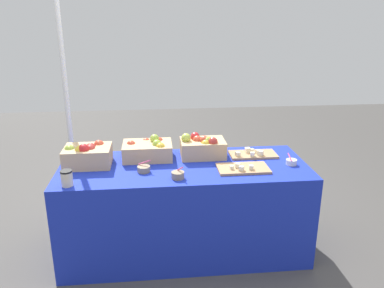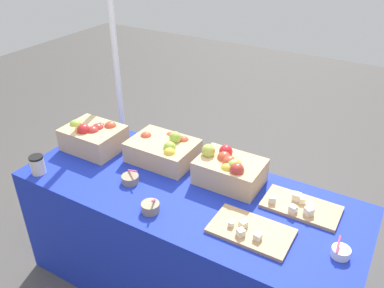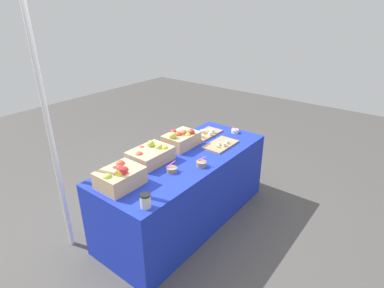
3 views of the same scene
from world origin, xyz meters
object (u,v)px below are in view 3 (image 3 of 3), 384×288
apple_crate_middle (151,155)px  cutting_board_front (221,145)px  sample_bowl_near (172,170)px  cutting_board_back (206,134)px  apple_crate_right (182,138)px  tent_pole (51,139)px  sample_bowl_far (235,131)px  coffee_cup (145,201)px  sample_bowl_mid (201,164)px  apple_crate_left (120,177)px

apple_crate_middle → cutting_board_front: bearing=-24.7°
sample_bowl_near → cutting_board_back: bearing=16.1°
apple_crate_right → cutting_board_front: size_ratio=0.93×
sample_bowl_near → tent_pole: bearing=132.4°
apple_crate_right → sample_bowl_far: apple_crate_right is taller
apple_crate_right → sample_bowl_far: bearing=-20.6°
apple_crate_middle → sample_bowl_near: bearing=-96.2°
apple_crate_right → cutting_board_front: apple_crate_right is taller
cutting_board_back → tent_pole: bearing=163.2°
coffee_cup → sample_bowl_near: bearing=20.8°
apple_crate_middle → cutting_board_front: 0.78m
cutting_board_back → sample_bowl_near: 0.92m
sample_bowl_mid → cutting_board_front: bearing=12.7°
sample_bowl_near → sample_bowl_far: size_ratio=1.17×
sample_bowl_mid → sample_bowl_far: bearing=11.1°
cutting_board_front → sample_bowl_far: sample_bowl_far is taller
apple_crate_left → coffee_cup: bearing=-102.6°
tent_pole → sample_bowl_near: bearing=-47.6°
coffee_cup → apple_crate_middle: bearing=41.7°
apple_crate_middle → apple_crate_right: 0.44m
cutting_board_front → cutting_board_back: size_ratio=1.00×
sample_bowl_near → coffee_cup: size_ratio=0.91×
sample_bowl_near → sample_bowl_far: sample_bowl_near is taller
cutting_board_front → sample_bowl_far: 0.40m
apple_crate_left → sample_bowl_far: (1.56, -0.15, -0.06)m
sample_bowl_near → sample_bowl_far: bearing=1.4°
sample_bowl_near → apple_crate_right: bearing=30.2°
apple_crate_right → sample_bowl_far: (0.66, -0.25, -0.07)m
apple_crate_middle → sample_bowl_mid: size_ratio=4.06×
sample_bowl_far → coffee_cup: 1.66m
apple_crate_middle → sample_bowl_mid: bearing=-64.2°
cutting_board_front → apple_crate_middle: bearing=155.3°
apple_crate_right → coffee_cup: size_ratio=3.21×
sample_bowl_mid → sample_bowl_far: (0.89, 0.17, -0.00)m
cutting_board_front → sample_bowl_far: size_ratio=4.45×
apple_crate_middle → cutting_board_back: size_ratio=1.02×
sample_bowl_mid → apple_crate_right: bearing=61.3°
cutting_board_back → sample_bowl_near: size_ratio=3.80×
apple_crate_left → tent_pole: 0.64m
apple_crate_middle → apple_crate_right: apple_crate_right is taller
apple_crate_left → coffee_cup: 0.39m
apple_crate_middle → coffee_cup: bearing=-138.3°
cutting_board_back → tent_pole: size_ratio=0.17×
cutting_board_front → sample_bowl_near: 0.74m
coffee_cup → apple_crate_left: bearing=77.4°
sample_bowl_mid → tent_pole: (-0.90, 0.86, 0.33)m
sample_bowl_far → cutting_board_front: bearing=-170.9°
apple_crate_left → apple_crate_middle: size_ratio=0.90×
apple_crate_middle → sample_bowl_mid: apple_crate_middle is taller
tent_pole → apple_crate_left: bearing=-66.8°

